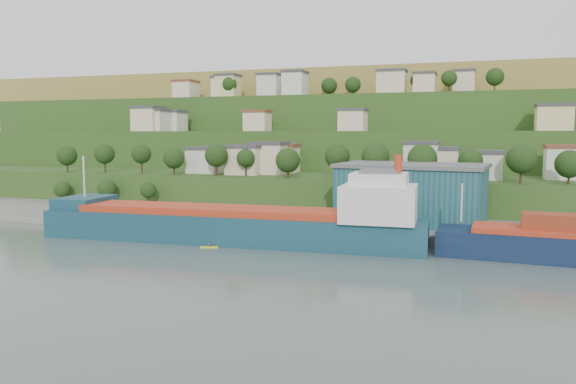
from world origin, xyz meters
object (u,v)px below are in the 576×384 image
at_px(caravan, 85,208).
at_px(kayak_orange, 134,238).
at_px(warehouse, 412,193).
at_px(cargo_ship_near, 241,226).

distance_m(caravan, kayak_orange, 36.38).
bearing_deg(caravan, warehouse, 5.37).
bearing_deg(kayak_orange, caravan, 141.17).
bearing_deg(cargo_ship_near, kayak_orange, -171.40).
distance_m(cargo_ship_near, warehouse, 38.75).
bearing_deg(caravan, kayak_orange, -35.67).
bearing_deg(warehouse, kayak_orange, -145.83).
height_order(cargo_ship_near, caravan, cargo_ship_near).
xyz_separation_m(caravan, kayak_orange, (29.09, -21.72, -2.25)).
bearing_deg(cargo_ship_near, caravan, 158.09).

